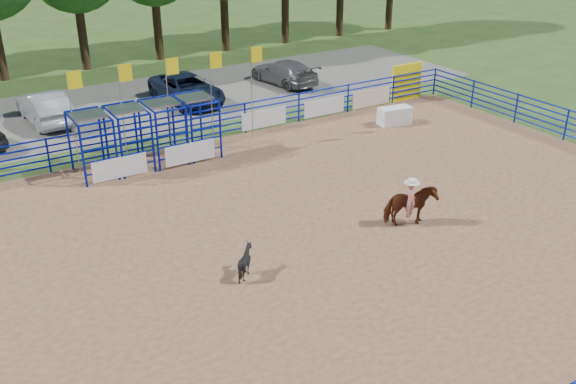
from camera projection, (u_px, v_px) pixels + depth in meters
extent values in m
plane|color=#405C24|center=(308.00, 237.00, 21.31)|extent=(120.00, 120.00, 0.00)
cube|color=#916748|center=(308.00, 237.00, 21.31)|extent=(30.00, 20.00, 0.02)
cube|color=#67665C|center=(135.00, 105.00, 34.39)|extent=(40.00, 10.00, 0.01)
cube|color=white|center=(395.00, 116.00, 31.36)|extent=(1.69, 0.97, 0.85)
imported|color=brown|center=(410.00, 206.00, 21.72)|extent=(1.89, 1.29, 1.46)
imported|color=#AD1823|center=(412.00, 182.00, 21.34)|extent=(0.47, 0.58, 1.38)
cylinder|color=white|center=(414.00, 162.00, 21.04)|extent=(0.54, 0.54, 0.12)
imported|color=black|center=(245.00, 262.00, 18.96)|extent=(0.89, 0.80, 0.94)
imported|color=gray|center=(45.00, 107.00, 31.47)|extent=(1.95, 4.87, 1.58)
imported|color=#131B31|center=(187.00, 89.00, 34.52)|extent=(2.81, 5.48, 1.48)
imported|color=#505052|center=(284.00, 72.00, 37.85)|extent=(2.58, 5.05, 1.40)
cube|color=white|center=(120.00, 167.00, 25.25)|extent=(2.20, 0.04, 0.85)
cube|color=white|center=(190.00, 153.00, 26.68)|extent=(2.20, 0.04, 0.85)
cube|color=white|center=(264.00, 119.00, 30.64)|extent=(2.40, 0.04, 0.85)
cube|color=white|center=(324.00, 107.00, 32.31)|extent=(2.40, 0.04, 0.85)
cube|color=beige|center=(371.00, 98.00, 33.73)|extent=(2.40, 0.04, 0.90)
cube|color=yellow|center=(406.00, 82.00, 34.83)|extent=(2.00, 0.12, 2.00)
cylinder|color=#3F2B19|center=(82.00, 31.00, 40.30)|extent=(0.56, 0.56, 4.80)
cylinder|color=#3F2B19|center=(157.00, 24.00, 42.67)|extent=(0.56, 0.56, 4.80)
cylinder|color=#3F2B19|center=(225.00, 16.00, 45.05)|extent=(0.56, 0.56, 4.80)
cylinder|color=#3F2B19|center=(285.00, 10.00, 47.42)|extent=(0.56, 0.56, 4.80)
cylinder|color=#3F2B19|center=(340.00, 4.00, 49.80)|extent=(0.56, 0.56, 4.80)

